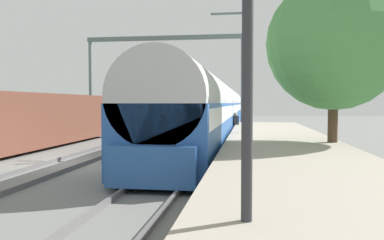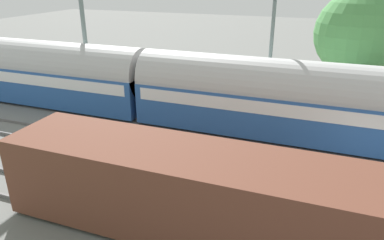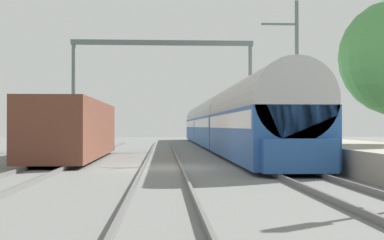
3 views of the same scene
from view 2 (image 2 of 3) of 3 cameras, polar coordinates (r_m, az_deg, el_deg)
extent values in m
plane|color=slate|center=(15.65, 26.55, -10.52)|extent=(120.00, 120.00, 0.00)
cube|color=#636060|center=(15.00, 26.80, -11.68)|extent=(0.08, 60.00, 0.16)
cube|color=#636060|center=(16.23, 26.41, -8.97)|extent=(0.08, 60.00, 0.16)
cube|color=#636060|center=(18.83, 25.78, -4.55)|extent=(0.08, 60.00, 0.16)
cube|color=#636060|center=(20.13, 25.53, -2.81)|extent=(0.08, 60.00, 0.16)
cube|color=#A39989|center=(22.76, 20.28, 1.80)|extent=(4.40, 28.00, 0.90)
cube|color=#28569E|center=(18.94, 15.12, 1.04)|extent=(2.90, 16.00, 2.20)
cube|color=white|center=(18.74, 15.31, 2.84)|extent=(2.93, 15.36, 0.64)
cylinder|color=#B7B7B7|center=(18.53, 15.51, 4.79)|extent=(2.84, 16.00, 2.84)
cube|color=#28569E|center=(25.91, -23.70, 5.57)|extent=(2.90, 16.00, 2.20)
cube|color=white|center=(25.76, -23.91, 6.91)|extent=(2.93, 15.36, 0.64)
cylinder|color=#B7B7B7|center=(25.61, -24.14, 8.35)|extent=(2.84, 16.00, 2.84)
cube|color=brown|center=(11.39, 1.68, -11.61)|extent=(2.80, 13.00, 2.70)
cube|color=black|center=(12.16, 1.61, -16.71)|extent=(2.52, 11.96, 0.10)
cylinder|color=black|center=(22.98, -6.40, 3.20)|extent=(0.25, 0.25, 0.85)
cube|color=#232833|center=(22.75, -6.47, 4.97)|extent=(0.47, 0.42, 0.64)
sphere|color=tan|center=(22.63, -6.52, 6.04)|extent=(0.24, 0.24, 0.24)
cylinder|color=#2D2D33|center=(30.30, -27.93, 8.73)|extent=(0.14, 0.14, 4.24)
cylinder|color=slate|center=(25.01, -16.49, 11.86)|extent=(0.28, 0.28, 7.50)
cylinder|color=slate|center=(20.68, 12.36, 10.96)|extent=(0.20, 0.20, 8.00)
cylinder|color=#4C3826|center=(24.26, 23.52, 4.80)|extent=(0.36, 0.36, 2.72)
sphere|color=#4B8F4A|center=(23.61, 24.73, 12.27)|extent=(4.97, 4.97, 4.97)
camera|label=1|loc=(26.83, 58.22, -0.32)|focal=36.69mm
camera|label=3|loc=(27.80, 76.88, -8.55)|focal=49.88mm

